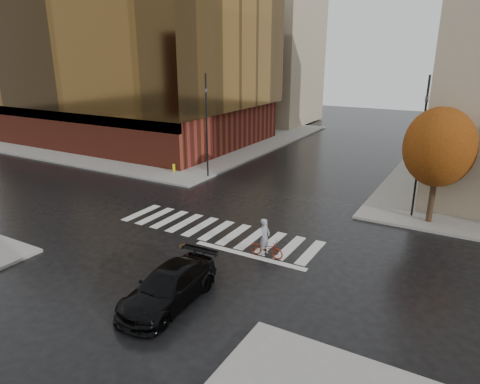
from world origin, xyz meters
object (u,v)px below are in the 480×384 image
at_px(cyclist, 266,244).
at_px(fire_hydrant, 174,167).
at_px(sedan, 168,287).
at_px(traffic_light_ne, 422,137).
at_px(traffic_light_nw, 207,119).

height_order(cyclist, fire_hydrant, cyclist).
bearing_deg(sedan, traffic_light_ne, 62.58).
relative_size(sedan, cyclist, 2.54).
bearing_deg(fire_hydrant, traffic_light_ne, -2.22).
bearing_deg(cyclist, traffic_light_nw, 44.04).
relative_size(traffic_light_nw, fire_hydrant, 11.76).
bearing_deg(traffic_light_nw, sedan, 49.23).
bearing_deg(traffic_light_ne, sedan, 46.91).
xyz_separation_m(cyclist, traffic_light_ne, (5.23, 8.90, 4.19)).
height_order(cyclist, traffic_light_nw, traffic_light_nw).
height_order(sedan, fire_hydrant, sedan).
xyz_separation_m(sedan, cyclist, (1.49, 5.47, -0.05)).
distance_m(traffic_light_nw, traffic_light_ne, 15.34).
height_order(sedan, traffic_light_nw, traffic_light_nw).
relative_size(cyclist, traffic_light_ne, 0.24).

